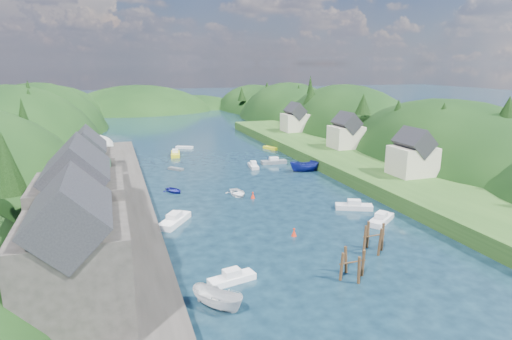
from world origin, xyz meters
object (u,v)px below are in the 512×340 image
object	(u,v)px
piling_cluster_near	(352,267)
piling_cluster_far	(374,240)
channel_buoy_far	(253,195)
channel_buoy_near	(294,232)

from	to	relation	value
piling_cluster_near	piling_cluster_far	distance (m)	7.47
piling_cluster_near	channel_buoy_far	size ratio (longest dim) A/B	3.22
channel_buoy_near	piling_cluster_near	bearing A→B (deg)	-84.47
piling_cluster_far	channel_buoy_near	xyz separation A→B (m)	(-6.91, 7.28, -0.93)
channel_buoy_near	channel_buoy_far	xyz separation A→B (m)	(0.02, 16.74, 0.00)
piling_cluster_near	channel_buoy_near	xyz separation A→B (m)	(-1.17, 12.07, -0.72)
channel_buoy_near	piling_cluster_far	bearing A→B (deg)	-46.53
piling_cluster_near	piling_cluster_far	xyz separation A→B (m)	(5.74, 4.78, 0.20)
piling_cluster_near	channel_buoy_near	distance (m)	12.15
piling_cluster_far	channel_buoy_near	bearing A→B (deg)	133.47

